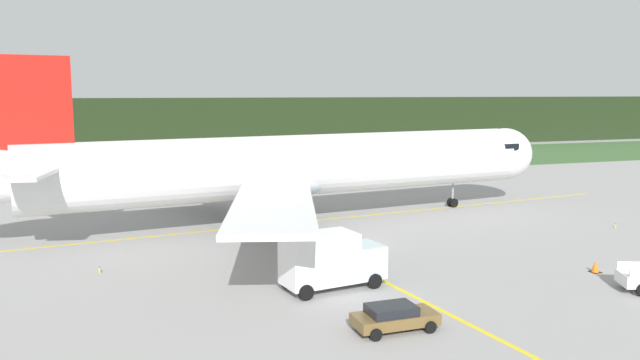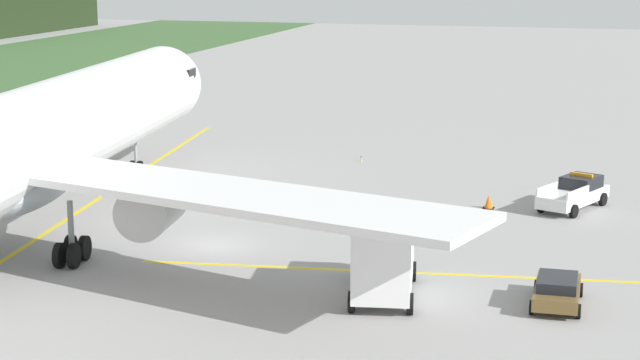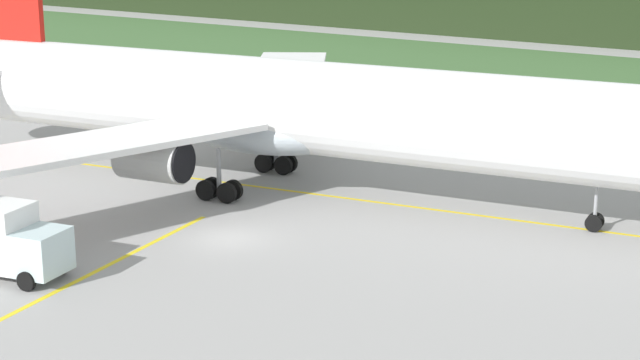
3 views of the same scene
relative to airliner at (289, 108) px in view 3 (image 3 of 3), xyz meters
name	(u,v)px [view 3 (image 3 of 3)]	position (x,y,z in m)	size (l,w,h in m)	color
ground	(229,238)	(2.41, -9.15, -5.03)	(320.00, 320.00, 0.00)	#979595
grass_verge	(589,81)	(2.41, 47.25, -5.01)	(320.00, 33.31, 0.04)	#3C6033
taxiway_centerline_main	(298,192)	(0.53, 0.07, -5.02)	(73.21, 0.30, 0.01)	yellow
taxiway_centerline_spur	(40,300)	(0.63, -20.37, -5.02)	(27.17, 0.30, 0.01)	yellow
airliner	(289,108)	(0.00, 0.00, 0.00)	(55.90, 46.75, 14.28)	white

